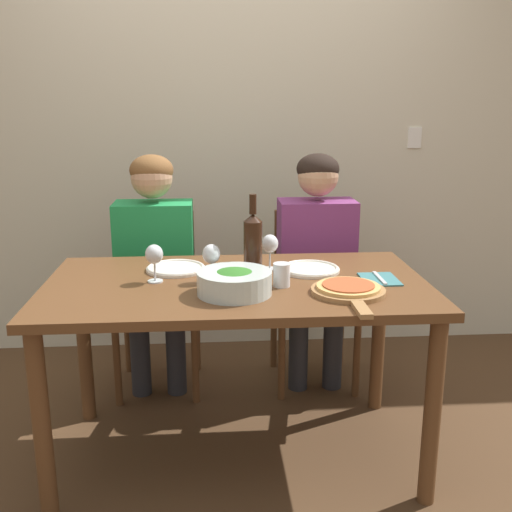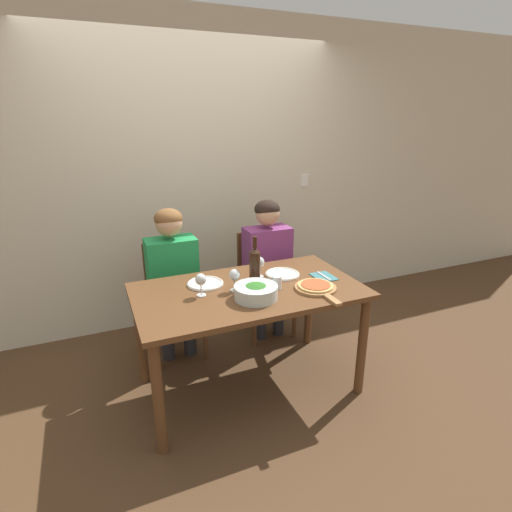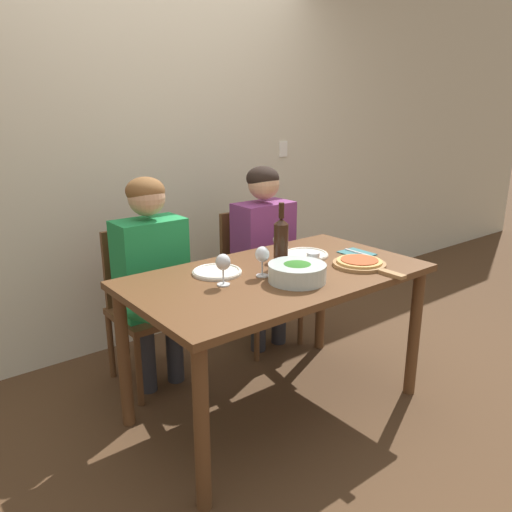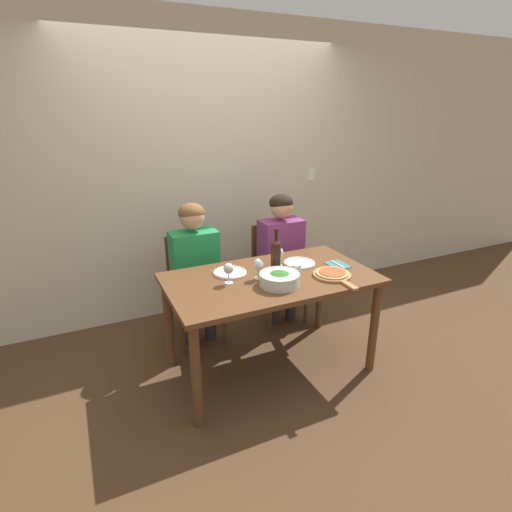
{
  "view_description": "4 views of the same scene",
  "coord_description": "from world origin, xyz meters",
  "px_view_note": "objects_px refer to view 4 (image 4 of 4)",
  "views": [
    {
      "loc": [
        -0.09,
        -2.26,
        1.47
      ],
      "look_at": [
        0.09,
        0.11,
        0.84
      ],
      "focal_mm": 42.0,
      "sensor_mm": 36.0,
      "label": 1
    },
    {
      "loc": [
        -0.91,
        -2.26,
        1.86
      ],
      "look_at": [
        0.12,
        0.15,
        0.94
      ],
      "focal_mm": 28.0,
      "sensor_mm": 36.0,
      "label": 2
    },
    {
      "loc": [
        -1.55,
        -1.79,
        1.57
      ],
      "look_at": [
        -0.14,
        -0.0,
        0.89
      ],
      "focal_mm": 35.0,
      "sensor_mm": 36.0,
      "label": 3
    },
    {
      "loc": [
        -1.22,
        -2.35,
        1.92
      ],
      "look_at": [
        -0.04,
        0.16,
        0.88
      ],
      "focal_mm": 28.0,
      "sensor_mm": 36.0,
      "label": 4
    }
  ],
  "objects_px": {
    "wine_glass_centre": "(258,265)",
    "wine_glass_right": "(279,253)",
    "dinner_plate_right": "(299,263)",
    "water_tumbler": "(297,271)",
    "person_woman": "(195,262)",
    "chair_right": "(275,269)",
    "wine_bottle": "(276,255)",
    "dinner_plate_left": "(230,272)",
    "wine_glass_left": "(228,269)",
    "broccoli_bowl": "(279,279)",
    "pizza_on_board": "(333,274)",
    "chair_left": "(193,284)",
    "fork_on_napkin": "(338,265)",
    "person_man": "(282,248)"
  },
  "relations": [
    {
      "from": "dinner_plate_right",
      "to": "wine_glass_left",
      "type": "relative_size",
      "value": 1.63
    },
    {
      "from": "person_woman",
      "to": "water_tumbler",
      "type": "height_order",
      "value": "person_woman"
    },
    {
      "from": "dinner_plate_right",
      "to": "water_tumbler",
      "type": "distance_m",
      "value": 0.25
    },
    {
      "from": "dinner_plate_left",
      "to": "dinner_plate_right",
      "type": "xyz_separation_m",
      "value": [
        0.56,
        -0.05,
        0.0
      ]
    },
    {
      "from": "water_tumbler",
      "to": "dinner_plate_left",
      "type": "bearing_deg",
      "value": 148.97
    },
    {
      "from": "chair_left",
      "to": "pizza_on_board",
      "type": "xyz_separation_m",
      "value": [
        0.78,
        -0.93,
        0.3
      ]
    },
    {
      "from": "chair_left",
      "to": "person_woman",
      "type": "height_order",
      "value": "person_woman"
    },
    {
      "from": "chair_left",
      "to": "person_woman",
      "type": "bearing_deg",
      "value": -90.0
    },
    {
      "from": "chair_right",
      "to": "broccoli_bowl",
      "type": "height_order",
      "value": "chair_right"
    },
    {
      "from": "broccoli_bowl",
      "to": "dinner_plate_left",
      "type": "bearing_deg",
      "value": 125.18
    },
    {
      "from": "person_woman",
      "to": "wine_glass_left",
      "type": "bearing_deg",
      "value": -84.5
    },
    {
      "from": "person_woman",
      "to": "pizza_on_board",
      "type": "height_order",
      "value": "person_woman"
    },
    {
      "from": "chair_right",
      "to": "dinner_plate_left",
      "type": "bearing_deg",
      "value": -140.37
    },
    {
      "from": "dinner_plate_left",
      "to": "wine_glass_left",
      "type": "bearing_deg",
      "value": -114.18
    },
    {
      "from": "person_woman",
      "to": "wine_bottle",
      "type": "height_order",
      "value": "person_woman"
    },
    {
      "from": "dinner_plate_left",
      "to": "wine_glass_centre",
      "type": "xyz_separation_m",
      "value": [
        0.15,
        -0.17,
        0.1
      ]
    },
    {
      "from": "person_man",
      "to": "dinner_plate_left",
      "type": "relative_size",
      "value": 4.92
    },
    {
      "from": "chair_left",
      "to": "dinner_plate_left",
      "type": "height_order",
      "value": "chair_left"
    },
    {
      "from": "wine_bottle",
      "to": "broccoli_bowl",
      "type": "height_order",
      "value": "wine_bottle"
    },
    {
      "from": "chair_left",
      "to": "chair_right",
      "type": "bearing_deg",
      "value": 0.0
    },
    {
      "from": "dinner_plate_right",
      "to": "pizza_on_board",
      "type": "relative_size",
      "value": 0.59
    },
    {
      "from": "pizza_on_board",
      "to": "wine_glass_centre",
      "type": "xyz_separation_m",
      "value": [
        -0.5,
        0.19,
        0.09
      ]
    },
    {
      "from": "chair_right",
      "to": "wine_glass_right",
      "type": "relative_size",
      "value": 5.94
    },
    {
      "from": "person_woman",
      "to": "pizza_on_board",
      "type": "relative_size",
      "value": 2.92
    },
    {
      "from": "person_man",
      "to": "wine_glass_left",
      "type": "height_order",
      "value": "person_man"
    },
    {
      "from": "wine_glass_centre",
      "to": "water_tumbler",
      "type": "xyz_separation_m",
      "value": [
        0.27,
        -0.08,
        -0.06
      ]
    },
    {
      "from": "chair_right",
      "to": "water_tumbler",
      "type": "relative_size",
      "value": 9.89
    },
    {
      "from": "person_woman",
      "to": "wine_glass_centre",
      "type": "height_order",
      "value": "person_woman"
    },
    {
      "from": "chair_left",
      "to": "dinner_plate_right",
      "type": "relative_size",
      "value": 3.64
    },
    {
      "from": "chair_right",
      "to": "wine_glass_centre",
      "type": "relative_size",
      "value": 5.94
    },
    {
      "from": "wine_glass_centre",
      "to": "dinner_plate_right",
      "type": "bearing_deg",
      "value": 16.29
    },
    {
      "from": "fork_on_napkin",
      "to": "chair_right",
      "type": "bearing_deg",
      "value": 100.31
    },
    {
      "from": "broccoli_bowl",
      "to": "water_tumbler",
      "type": "xyz_separation_m",
      "value": [
        0.18,
        0.08,
        0.0
      ]
    },
    {
      "from": "chair_left",
      "to": "fork_on_napkin",
      "type": "height_order",
      "value": "chair_left"
    },
    {
      "from": "person_woman",
      "to": "broccoli_bowl",
      "type": "distance_m",
      "value": 0.87
    },
    {
      "from": "dinner_plate_right",
      "to": "wine_glass_right",
      "type": "relative_size",
      "value": 1.63
    },
    {
      "from": "wine_glass_left",
      "to": "chair_left",
      "type": "bearing_deg",
      "value": 94.66
    },
    {
      "from": "wine_bottle",
      "to": "broccoli_bowl",
      "type": "distance_m",
      "value": 0.25
    },
    {
      "from": "wine_bottle",
      "to": "broccoli_bowl",
      "type": "bearing_deg",
      "value": -111.26
    },
    {
      "from": "chair_left",
      "to": "dinner_plate_right",
      "type": "distance_m",
      "value": 0.97
    },
    {
      "from": "dinner_plate_left",
      "to": "broccoli_bowl",
      "type": "bearing_deg",
      "value": -54.82
    },
    {
      "from": "wine_bottle",
      "to": "chair_right",
      "type": "bearing_deg",
      "value": 62.02
    },
    {
      "from": "dinner_plate_left",
      "to": "pizza_on_board",
      "type": "height_order",
      "value": "pizza_on_board"
    },
    {
      "from": "wine_glass_right",
      "to": "water_tumbler",
      "type": "relative_size",
      "value": 1.66
    },
    {
      "from": "chair_right",
      "to": "pizza_on_board",
      "type": "relative_size",
      "value": 2.16
    },
    {
      "from": "wine_glass_centre",
      "to": "wine_glass_right",
      "type": "bearing_deg",
      "value": 32.4
    },
    {
      "from": "dinner_plate_right",
      "to": "wine_glass_centre",
      "type": "relative_size",
      "value": 1.63
    },
    {
      "from": "person_man",
      "to": "wine_glass_right",
      "type": "height_order",
      "value": "person_man"
    },
    {
      "from": "pizza_on_board",
      "to": "water_tumbler",
      "type": "relative_size",
      "value": 4.58
    },
    {
      "from": "wine_glass_right",
      "to": "wine_glass_centre",
      "type": "xyz_separation_m",
      "value": [
        -0.24,
        -0.16,
        0.0
      ]
    }
  ]
}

